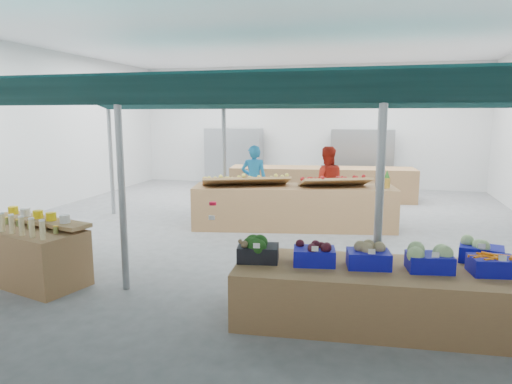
# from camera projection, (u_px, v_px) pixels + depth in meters

# --- Properties ---
(floor) EXTENTS (13.00, 13.00, 0.00)m
(floor) POSITION_uv_depth(u_px,v_px,m) (260.00, 228.00, 10.21)
(floor) COLOR slate
(floor) RESTS_ON ground
(hall) EXTENTS (13.00, 13.00, 13.00)m
(hall) POSITION_uv_depth(u_px,v_px,m) (275.00, 109.00, 11.14)
(hall) COLOR silver
(hall) RESTS_ON ground
(pole_grid) EXTENTS (10.00, 4.60, 3.00)m
(pole_grid) POSITION_uv_depth(u_px,v_px,m) (277.00, 154.00, 8.05)
(pole_grid) COLOR gray
(pole_grid) RESTS_ON floor
(awnings) EXTENTS (9.50, 7.08, 0.30)m
(awnings) POSITION_uv_depth(u_px,v_px,m) (278.00, 98.00, 7.89)
(awnings) COLOR black
(awnings) RESTS_ON pole_grid
(back_shelving_left) EXTENTS (2.00, 0.50, 2.00)m
(back_shelving_left) POSITION_uv_depth(u_px,v_px,m) (234.00, 157.00, 16.39)
(back_shelving_left) COLOR #B23F33
(back_shelving_left) RESTS_ON floor
(back_shelving_right) EXTENTS (2.00, 0.50, 2.00)m
(back_shelving_right) POSITION_uv_depth(u_px,v_px,m) (362.00, 160.00, 15.26)
(back_shelving_right) COLOR #B23F33
(back_shelving_right) RESTS_ON floor
(bottle_shelf) EXTENTS (2.01, 1.51, 1.11)m
(bottle_shelf) POSITION_uv_depth(u_px,v_px,m) (30.00, 253.00, 6.87)
(bottle_shelf) COLOR olive
(bottle_shelf) RESTS_ON floor
(veg_counter) EXTENTS (3.65, 1.47, 0.69)m
(veg_counter) POSITION_uv_depth(u_px,v_px,m) (384.00, 296.00, 5.49)
(veg_counter) COLOR olive
(veg_counter) RESTS_ON floor
(fruit_counter) EXTENTS (4.52, 1.86, 0.94)m
(fruit_counter) POSITION_uv_depth(u_px,v_px,m) (293.00, 207.00, 10.13)
(fruit_counter) COLOR olive
(fruit_counter) RESTS_ON floor
(far_counter) EXTENTS (5.46, 1.78, 0.97)m
(far_counter) POSITION_uv_depth(u_px,v_px,m) (321.00, 184.00, 13.52)
(far_counter) COLOR olive
(far_counter) RESTS_ON floor
(crate_stack) EXTENTS (0.54, 0.41, 0.61)m
(crate_stack) POSITION_uv_depth(u_px,v_px,m) (472.00, 304.00, 5.35)
(crate_stack) COLOR #0E109E
(crate_stack) RESTS_ON floor
(vendor_left) EXTENTS (0.71, 0.53, 1.76)m
(vendor_left) POSITION_uv_depth(u_px,v_px,m) (254.00, 180.00, 11.41)
(vendor_left) COLOR #1A72AD
(vendor_left) RESTS_ON floor
(vendor_right) EXTENTS (0.97, 0.82, 1.76)m
(vendor_right) POSITION_uv_depth(u_px,v_px,m) (326.00, 183.00, 10.96)
(vendor_right) COLOR #B22215
(vendor_right) RESTS_ON floor
(crate_broccoli) EXTENTS (0.55, 0.44, 0.35)m
(crate_broccoli) POSITION_uv_depth(u_px,v_px,m) (258.00, 249.00, 5.67)
(crate_broccoli) COLOR black
(crate_broccoli) RESTS_ON veg_counter
(crate_beets) EXTENTS (0.55, 0.44, 0.29)m
(crate_beets) POSITION_uv_depth(u_px,v_px,m) (314.00, 254.00, 5.56)
(crate_beets) COLOR #0E109E
(crate_beets) RESTS_ON veg_counter
(crate_celeriac) EXTENTS (0.55, 0.44, 0.31)m
(crate_celeriac) POSITION_uv_depth(u_px,v_px,m) (369.00, 255.00, 5.44)
(crate_celeriac) COLOR #0E109E
(crate_celeriac) RESTS_ON veg_counter
(crate_cabbage) EXTENTS (0.55, 0.44, 0.35)m
(crate_cabbage) POSITION_uv_depth(u_px,v_px,m) (430.00, 257.00, 5.32)
(crate_cabbage) COLOR #0E109E
(crate_cabbage) RESTS_ON veg_counter
(crate_carrots) EXTENTS (0.55, 0.44, 0.29)m
(crate_carrots) POSITION_uv_depth(u_px,v_px,m) (493.00, 265.00, 5.21)
(crate_carrots) COLOR #0E109E
(crate_carrots) RESTS_ON veg_counter
(sparrow) EXTENTS (0.12, 0.09, 0.11)m
(sparrow) POSITION_uv_depth(u_px,v_px,m) (244.00, 244.00, 5.57)
(sparrow) COLOR brown
(sparrow) RESTS_ON crate_broccoli
(pole_ribbon) EXTENTS (0.12, 0.12, 0.28)m
(pole_ribbon) POSITION_uv_depth(u_px,v_px,m) (213.00, 205.00, 7.27)
(pole_ribbon) COLOR red
(pole_ribbon) RESTS_ON pole_grid
(apple_heap_yellow) EXTENTS (2.02, 1.35, 0.27)m
(apple_heap_yellow) POSITION_uv_depth(u_px,v_px,m) (246.00, 179.00, 9.99)
(apple_heap_yellow) COLOR #997247
(apple_heap_yellow) RESTS_ON fruit_counter
(apple_heap_red) EXTENTS (1.65, 1.20, 0.27)m
(apple_heap_red) POSITION_uv_depth(u_px,v_px,m) (335.00, 180.00, 9.86)
(apple_heap_red) COLOR #997247
(apple_heap_red) RESTS_ON fruit_counter
(pineapple) EXTENTS (0.14, 0.14, 0.39)m
(pineapple) POSITION_uv_depth(u_px,v_px,m) (387.00, 180.00, 9.78)
(pineapple) COLOR #8C6019
(pineapple) RESTS_ON fruit_counter
(crate_extra) EXTENTS (0.56, 0.45, 0.32)m
(crate_extra) POSITION_uv_depth(u_px,v_px,m) (481.00, 250.00, 5.63)
(crate_extra) COLOR #0E109E
(crate_extra) RESTS_ON veg_counter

